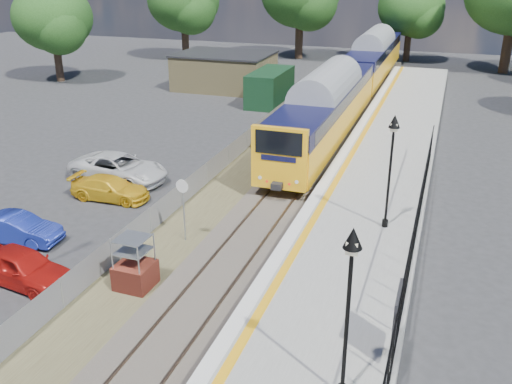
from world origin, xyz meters
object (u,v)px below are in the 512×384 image
at_px(victorian_lamp_south, 350,276).
at_px(car_blue, 17,229).
at_px(car_red, 22,267).
at_px(train, 355,76).
at_px(victorian_lamp_north, 392,146).
at_px(car_white, 119,168).
at_px(speed_sign, 183,200).
at_px(brick_plinth, 134,264).
at_px(car_yellow, 110,188).

xyz_separation_m(victorian_lamp_south, car_blue, (-14.48, 5.54, -3.70)).
bearing_deg(car_blue, car_red, -141.12).
height_order(train, car_red, train).
bearing_deg(victorian_lamp_north, car_white, 168.22).
distance_m(victorian_lamp_north, speed_sign, 8.46).
relative_size(brick_plinth, car_yellow, 0.51).
xyz_separation_m(victorian_lamp_south, victorian_lamp_north, (-0.20, 10.00, 0.00)).
height_order(victorian_lamp_north, car_yellow, victorian_lamp_north).
bearing_deg(victorian_lamp_north, brick_plinth, -142.81).
relative_size(car_yellow, car_white, 0.74).
bearing_deg(car_red, brick_plinth, -66.66).
relative_size(victorian_lamp_north, car_white, 0.88).
height_order(victorian_lamp_south, car_red, victorian_lamp_south).
distance_m(brick_plinth, car_red, 4.11).
height_order(victorian_lamp_south, car_blue, victorian_lamp_south).
bearing_deg(speed_sign, car_yellow, 157.26).
height_order(car_red, car_blue, car_red).
bearing_deg(car_white, victorian_lamp_south, -126.73).
bearing_deg(train, car_red, -102.23).
height_order(car_yellow, car_white, car_white).
distance_m(brick_plinth, car_yellow, 8.49).
relative_size(car_red, car_blue, 1.08).
xyz_separation_m(speed_sign, car_blue, (-6.48, -2.24, -1.27)).
bearing_deg(brick_plinth, speed_sign, 88.41).
bearing_deg(car_white, victorian_lamp_north, -96.23).
relative_size(victorian_lamp_north, car_yellow, 1.18).
bearing_deg(victorian_lamp_south, train, 99.40).
relative_size(train, car_yellow, 10.47).
xyz_separation_m(victorian_lamp_north, train, (-5.30, 23.24, -1.96)).
relative_size(victorian_lamp_south, car_white, 0.88).
bearing_deg(car_blue, brick_plinth, -107.66).
bearing_deg(train, victorian_lamp_south, -80.60).
bearing_deg(victorian_lamp_north, train, 102.85).
distance_m(victorian_lamp_north, car_white, 14.75).
xyz_separation_m(car_blue, car_yellow, (1.14, 5.14, -0.04)).
bearing_deg(car_red, train, -3.77).
bearing_deg(brick_plinth, car_yellow, 128.07).
bearing_deg(brick_plinth, car_blue, 166.39).
bearing_deg(car_yellow, car_blue, 166.27).
height_order(car_red, car_white, car_white).
height_order(victorian_lamp_north, speed_sign, victorian_lamp_north).
bearing_deg(car_red, car_white, 20.61).
relative_size(victorian_lamp_south, car_red, 1.16).
height_order(train, car_white, train).
bearing_deg(car_yellow, victorian_lamp_north, -94.19).
xyz_separation_m(car_blue, car_white, (0.27, 7.38, 0.13)).
relative_size(victorian_lamp_north, car_blue, 1.26).
bearing_deg(car_white, car_red, -162.30).
height_order(victorian_lamp_north, train, victorian_lamp_north).
bearing_deg(victorian_lamp_south, car_red, 166.26).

